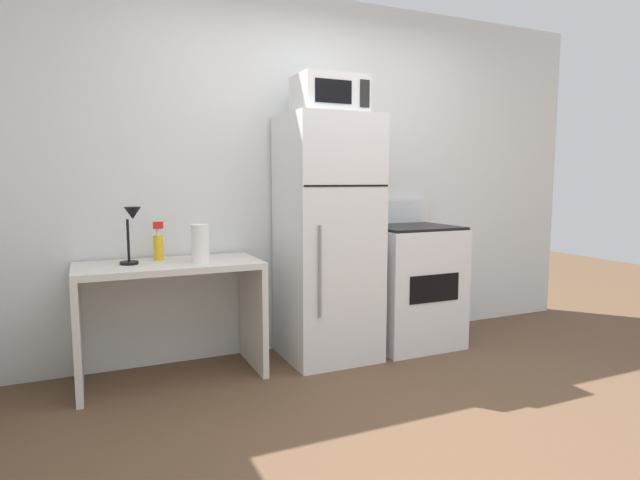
{
  "coord_description": "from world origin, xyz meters",
  "views": [
    {
      "loc": [
        -1.56,
        -1.97,
        1.27
      ],
      "look_at": [
        -0.18,
        1.1,
        0.88
      ],
      "focal_mm": 29.31,
      "sensor_mm": 36.0,
      "label": 1
    }
  ],
  "objects_px": {
    "microwave": "(329,96)",
    "oven_range": "(410,284)",
    "desk": "(170,298)",
    "desk_lamp": "(132,225)",
    "refrigerator": "(328,239)",
    "paper_towel_roll": "(200,243)",
    "spray_bottle": "(158,245)"
  },
  "relations": [
    {
      "from": "microwave",
      "to": "oven_range",
      "type": "height_order",
      "value": "microwave"
    },
    {
      "from": "desk",
      "to": "desk_lamp",
      "type": "relative_size",
      "value": 3.18
    },
    {
      "from": "refrigerator",
      "to": "oven_range",
      "type": "xyz_separation_m",
      "value": [
        0.7,
        0.0,
        -0.39
      ]
    },
    {
      "from": "paper_towel_roll",
      "to": "microwave",
      "type": "height_order",
      "value": "microwave"
    },
    {
      "from": "paper_towel_roll",
      "to": "refrigerator",
      "type": "bearing_deg",
      "value": 3.1
    },
    {
      "from": "desk_lamp",
      "to": "spray_bottle",
      "type": "height_order",
      "value": "desk_lamp"
    },
    {
      "from": "paper_towel_roll",
      "to": "spray_bottle",
      "type": "bearing_deg",
      "value": 137.64
    },
    {
      "from": "desk_lamp",
      "to": "paper_towel_roll",
      "type": "height_order",
      "value": "desk_lamp"
    },
    {
      "from": "desk",
      "to": "spray_bottle",
      "type": "xyz_separation_m",
      "value": [
        -0.04,
        0.13,
        0.33
      ]
    },
    {
      "from": "paper_towel_roll",
      "to": "microwave",
      "type": "relative_size",
      "value": 0.52
    },
    {
      "from": "desk_lamp",
      "to": "refrigerator",
      "type": "height_order",
      "value": "refrigerator"
    },
    {
      "from": "desk_lamp",
      "to": "oven_range",
      "type": "relative_size",
      "value": 0.32
    },
    {
      "from": "paper_towel_roll",
      "to": "spray_bottle",
      "type": "height_order",
      "value": "spray_bottle"
    },
    {
      "from": "desk_lamp",
      "to": "paper_towel_roll",
      "type": "xyz_separation_m",
      "value": [
        0.39,
        -0.09,
        -0.12
      ]
    },
    {
      "from": "oven_range",
      "to": "microwave",
      "type": "bearing_deg",
      "value": -178.26
    },
    {
      "from": "oven_range",
      "to": "spray_bottle",
      "type": "bearing_deg",
      "value": 175.09
    },
    {
      "from": "microwave",
      "to": "oven_range",
      "type": "xyz_separation_m",
      "value": [
        0.7,
        0.02,
        -1.37
      ]
    },
    {
      "from": "refrigerator",
      "to": "microwave",
      "type": "xyz_separation_m",
      "value": [
        0.0,
        -0.02,
        0.98
      ]
    },
    {
      "from": "microwave",
      "to": "desk_lamp",
      "type": "bearing_deg",
      "value": 177.12
    },
    {
      "from": "spray_bottle",
      "to": "microwave",
      "type": "bearing_deg",
      "value": -8.98
    },
    {
      "from": "spray_bottle",
      "to": "refrigerator",
      "type": "distance_m",
      "value": 1.14
    },
    {
      "from": "spray_bottle",
      "to": "microwave",
      "type": "distance_m",
      "value": 1.51
    },
    {
      "from": "desk_lamp",
      "to": "oven_range",
      "type": "height_order",
      "value": "desk_lamp"
    },
    {
      "from": "microwave",
      "to": "spray_bottle",
      "type": "bearing_deg",
      "value": 171.02
    },
    {
      "from": "paper_towel_roll",
      "to": "desk",
      "type": "bearing_deg",
      "value": 157.22
    },
    {
      "from": "paper_towel_roll",
      "to": "oven_range",
      "type": "bearing_deg",
      "value": 1.75
    },
    {
      "from": "spray_bottle",
      "to": "refrigerator",
      "type": "xyz_separation_m",
      "value": [
        1.13,
        -0.16,
        0.0
      ]
    },
    {
      "from": "desk",
      "to": "paper_towel_roll",
      "type": "bearing_deg",
      "value": -22.78
    },
    {
      "from": "paper_towel_roll",
      "to": "desk_lamp",
      "type": "bearing_deg",
      "value": 166.71
    },
    {
      "from": "desk",
      "to": "spray_bottle",
      "type": "relative_size",
      "value": 4.51
    },
    {
      "from": "spray_bottle",
      "to": "oven_range",
      "type": "relative_size",
      "value": 0.23
    },
    {
      "from": "refrigerator",
      "to": "paper_towel_roll",
      "type": "bearing_deg",
      "value": -176.9
    }
  ]
}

